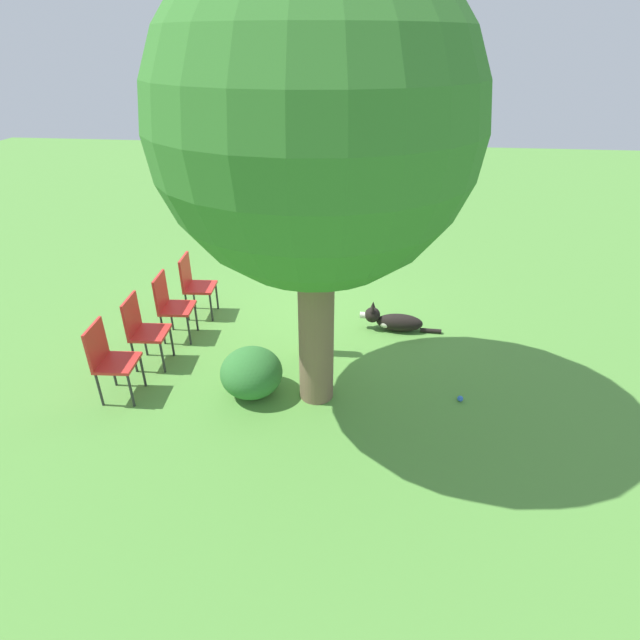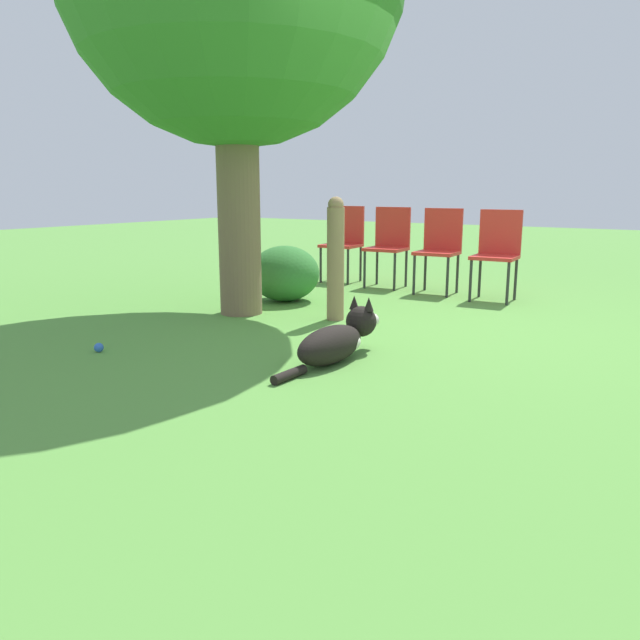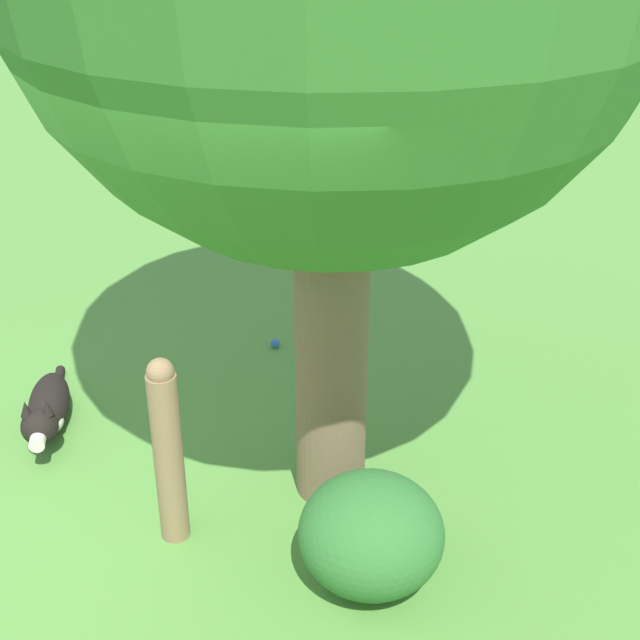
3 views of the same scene
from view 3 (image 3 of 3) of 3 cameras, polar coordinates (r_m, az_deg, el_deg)
The scene contains 5 objects.
ground_plane at distance 4.96m, azimuth -14.75°, elevation -14.38°, with size 30.00×30.00×0.00m, color #56933D.
dog at distance 5.88m, azimuth -17.06°, elevation -5.52°, with size 1.17×0.27×0.40m.
fence_post at distance 4.65m, azimuth -9.71°, elevation -8.23°, with size 0.15×0.15×1.09m.
tennis_ball at distance 6.58m, azimuth -2.90°, elevation -1.51°, with size 0.07×0.07×0.07m.
low_shrub at distance 4.50m, azimuth 3.29°, elevation -13.49°, with size 0.72×0.72×0.58m.
Camera 3 is at (3.70, 0.52, 3.26)m, focal length 50.00 mm.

